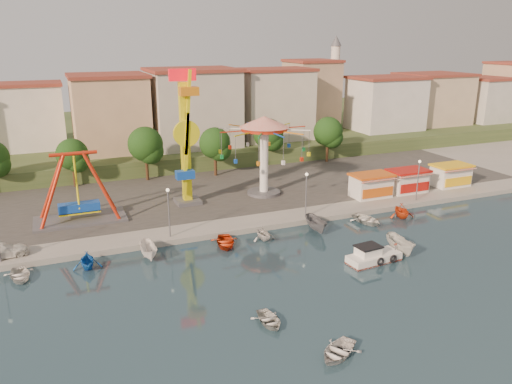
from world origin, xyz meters
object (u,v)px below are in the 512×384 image
kamikaze_tower (186,141)px  wave_swinger (264,138)px  skiff (400,245)px  pirate_ship_ride (77,189)px  van (1,251)px  rowboat_a (269,320)px  cabin_motorboat (373,257)px

kamikaze_tower → wave_swinger: 10.36m
wave_swinger → skiff: size_ratio=2.68×
pirate_ship_ride → van: size_ratio=2.10×
wave_swinger → skiff: bearing=-75.7°
wave_swinger → skiff: 23.40m
kamikaze_tower → skiff: (15.83, -21.42, -7.77)m
rowboat_a → skiff: bearing=20.1°
rowboat_a → kamikaze_tower: bearing=85.7°
pirate_ship_ride → cabin_motorboat: size_ratio=1.82×
skiff → wave_swinger: bearing=110.6°
wave_swinger → rowboat_a: bearing=-112.6°
cabin_motorboat → rowboat_a: size_ratio=1.77×
cabin_motorboat → skiff: cabin_motorboat is taller
rowboat_a → pirate_ship_ride: bearing=111.8°
skiff → cabin_motorboat: bearing=-163.2°
pirate_ship_ride → skiff: pirate_ship_ride is taller
skiff → rowboat_a: bearing=-152.2°
rowboat_a → skiff: skiff is taller
kamikaze_tower → rowboat_a: kamikaze_tower is taller
pirate_ship_ride → skiff: size_ratio=2.31×
kamikaze_tower → cabin_motorboat: 26.47m
kamikaze_tower → wave_swinger: kamikaze_tower is taller
kamikaze_tower → rowboat_a: size_ratio=5.32×
kamikaze_tower → wave_swinger: bearing=0.6°
pirate_ship_ride → wave_swinger: bearing=3.1°
kamikaze_tower → cabin_motorboat: size_ratio=3.00×
rowboat_a → van: 27.24m
skiff → van: van is taller
cabin_motorboat → rowboat_a: (-13.52, -6.08, -0.18)m
pirate_ship_ride → skiff: (28.83, -20.27, -3.56)m
cabin_motorboat → rowboat_a: bearing=-160.8°
cabin_motorboat → van: van is taller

